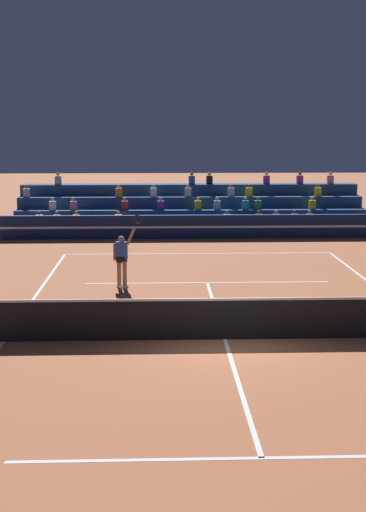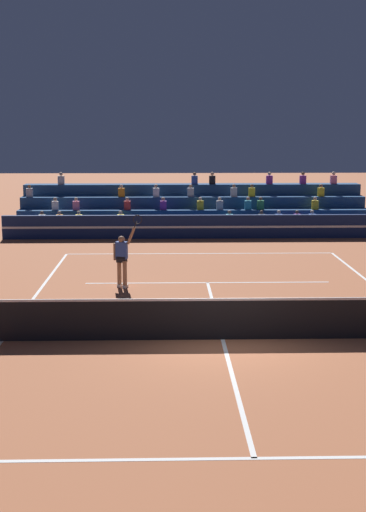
% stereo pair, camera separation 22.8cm
% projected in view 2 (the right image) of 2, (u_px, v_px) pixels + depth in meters
% --- Properties ---
extents(ground_plane, '(120.00, 120.00, 0.00)m').
position_uv_depth(ground_plane, '(223.00, 339.00, 17.79)').
color(ground_plane, '#AD603D').
extents(court_lines, '(11.10, 23.90, 0.01)m').
position_uv_depth(court_lines, '(223.00, 339.00, 17.79)').
color(court_lines, white).
rests_on(court_lines, ground).
extents(tennis_net, '(12.00, 0.10, 1.10)m').
position_uv_depth(tennis_net, '(223.00, 318.00, 17.69)').
color(tennis_net, '#2D6B38').
rests_on(tennis_net, ground).
extents(sponsor_banner_wall, '(18.00, 0.26, 1.10)m').
position_uv_depth(sponsor_banner_wall, '(196.00, 227.00, 33.29)').
color(sponsor_banner_wall, navy).
rests_on(sponsor_banner_wall, ground).
extents(bleacher_stand, '(17.39, 3.80, 2.83)m').
position_uv_depth(bleacher_stand, '(193.00, 212.00, 36.35)').
color(bleacher_stand, navy).
rests_on(bleacher_stand, ground).
extents(tennis_player, '(1.01, 0.46, 2.47)m').
position_uv_depth(tennis_player, '(122.00, 258.00, 23.25)').
color(tennis_player, '#9E7051').
rests_on(tennis_player, ground).
extents(tennis_ball, '(0.07, 0.07, 0.07)m').
position_uv_depth(tennis_ball, '(104.00, 308.00, 20.68)').
color(tennis_ball, '#C6DB33').
rests_on(tennis_ball, ground).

